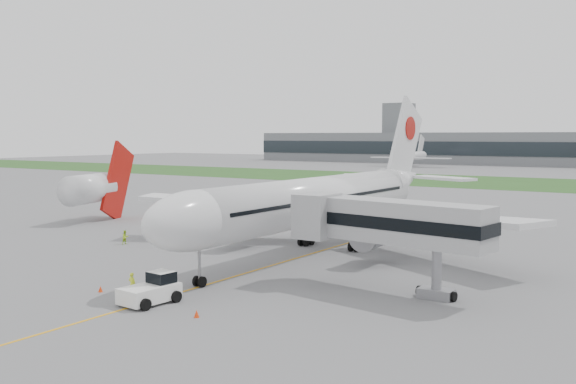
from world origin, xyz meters
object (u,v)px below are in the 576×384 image
Objects in this scene: pushback_tug at (153,289)px; neighbor_aircraft at (93,188)px; ground_crew_near at (132,284)px; airliner at (321,199)px; jet_bridge at (385,222)px.

pushback_tug is 0.30× the size of neighbor_aircraft.
neighbor_aircraft reaches higher than pushback_tug.
ground_crew_near is (-2.90, 0.66, -0.12)m from pushback_tug.
airliner is at bearing -102.53° from ground_crew_near.
neighbor_aircraft reaches higher than ground_crew_near.
airliner is 25.53m from ground_crew_near.
jet_bridge is 1.08× the size of neighbor_aircraft.
jet_bridge is (12.93, 12.72, 4.58)m from pushback_tug.
airliner is 40.16m from neighbor_aircraft.
pushback_tug is 2.51× the size of ground_crew_near.
airliner is at bearing 144.08° from jet_bridge.
ground_crew_near is 0.12× the size of neighbor_aircraft.
pushback_tug is at bearing -53.59° from neighbor_aircraft.
neighbor_aircraft is at bearing 171.83° from jet_bridge.
ground_crew_near is (-2.47, -24.96, -4.75)m from airliner.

